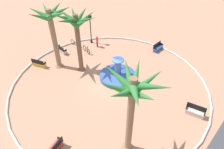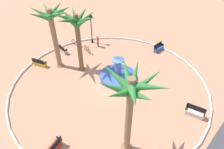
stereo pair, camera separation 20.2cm
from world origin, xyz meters
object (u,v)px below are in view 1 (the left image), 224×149
(fountain, at_px, (118,75))
(bicycle_red_frame, at_px, (86,50))
(bench_north, at_px, (39,64))
(bench_southeast, at_px, (62,50))
(bench_east, at_px, (158,48))
(lamppost, at_px, (90,27))
(palm_tree_mid_plaza, at_px, (76,27))
(palm_tree_by_curb, at_px, (52,25))
(palm_tree_near_fountain, at_px, (132,96))
(bench_southwest, at_px, (195,112))
(bench_west, at_px, (54,149))
(bicycle_by_lamppost, at_px, (75,43))
(person_cyclist_helmet, at_px, (97,41))

(fountain, relative_size, bicycle_red_frame, 2.24)
(bench_north, distance_m, bench_southeast, 3.55)
(bench_east, height_order, lamppost, lamppost)
(palm_tree_mid_plaza, xyz_separation_m, bench_southeast, (-0.58, -4.51, -4.75))
(palm_tree_by_curb, distance_m, bench_north, 5.19)
(fountain, relative_size, bench_north, 2.28)
(palm_tree_mid_plaza, relative_size, bench_southeast, 4.10)
(bench_southeast, bearing_deg, palm_tree_mid_plaza, 82.67)
(lamppost, height_order, bicycle_red_frame, lamppost)
(palm_tree_near_fountain, height_order, bench_southwest, palm_tree_near_fountain)
(palm_tree_mid_plaza, height_order, bench_west, palm_tree_mid_plaza)
(palm_tree_near_fountain, relative_size, bench_north, 4.15)
(bicycle_red_frame, height_order, bicycle_by_lamppost, same)
(palm_tree_near_fountain, distance_m, bench_east, 15.24)
(bench_east, xyz_separation_m, bicycle_by_lamppost, (6.43, -8.53, 0.04))
(bench_west, bearing_deg, bicycle_by_lamppost, -134.11)
(palm_tree_near_fountain, xyz_separation_m, bench_east, (-13.08, -5.98, -5.04))
(bench_southeast, bearing_deg, person_cyclist_helmet, 151.26)
(palm_tree_near_fountain, bearing_deg, bench_southeast, -107.00)
(bench_east, bearing_deg, bench_southwest, 50.30)
(palm_tree_near_fountain, height_order, bicycle_by_lamppost, palm_tree_near_fountain)
(bicycle_red_frame, xyz_separation_m, person_cyclist_helmet, (-1.86, -0.03, 0.52))
(bench_southwest, distance_m, bicycle_red_frame, 14.34)
(fountain, height_order, palm_tree_by_curb, palm_tree_by_curb)
(bench_southwest, bearing_deg, bench_southeast, -83.40)
(palm_tree_by_curb, distance_m, bench_west, 11.70)
(bicycle_by_lamppost, bearing_deg, bench_north, 7.24)
(palm_tree_near_fountain, xyz_separation_m, person_cyclist_helmet, (-8.41, -12.20, -4.48))
(palm_tree_by_curb, xyz_separation_m, bicycle_by_lamppost, (-4.11, -2.32, -4.63))
(fountain, bearing_deg, bench_east, 179.95)
(fountain, relative_size, person_cyclist_helmet, 2.36)
(fountain, height_order, bench_west, fountain)
(palm_tree_near_fountain, height_order, lamppost, palm_tree_near_fountain)
(lamppost, distance_m, person_cyclist_helmet, 1.98)
(bench_southwest, height_order, lamppost, lamppost)
(bench_east, distance_m, bench_north, 14.46)
(palm_tree_by_curb, xyz_separation_m, bench_west, (6.45, 8.58, -4.66))
(palm_tree_by_curb, xyz_separation_m, bicycle_red_frame, (-4.02, 0.02, -4.63))
(palm_tree_near_fountain, bearing_deg, lamppost, -122.47)
(bench_east, distance_m, bicycle_red_frame, 9.00)
(palm_tree_mid_plaza, distance_m, bicycle_by_lamppost, 7.18)
(bench_west, relative_size, bench_southwest, 1.00)
(palm_tree_by_curb, bearing_deg, palm_tree_near_fountain, 78.24)
(bench_west, xyz_separation_m, person_cyclist_helmet, (-12.32, -8.59, 0.56))
(palm_tree_near_fountain, bearing_deg, palm_tree_mid_plaza, -111.12)
(bench_southwest, bearing_deg, lamppost, -98.38)
(bench_southwest, distance_m, lamppost, 16.03)
(bench_east, bearing_deg, palm_tree_near_fountain, 24.56)
(fountain, relative_size, bicycle_by_lamppost, 2.21)
(palm_tree_near_fountain, bearing_deg, bicycle_by_lamppost, -114.62)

